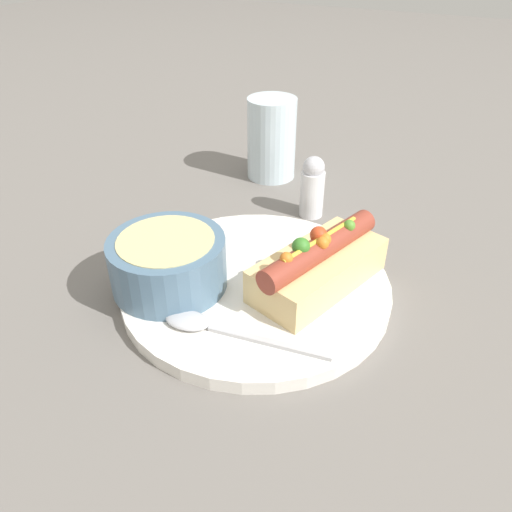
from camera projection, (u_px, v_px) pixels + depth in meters
name	position (u px, v px, depth m)	size (l,w,h in m)	color
ground_plane	(256.00, 291.00, 0.54)	(4.00, 4.00, 0.00)	slate
dinner_plate	(256.00, 286.00, 0.53)	(0.28, 0.28, 0.01)	white
hot_dog	(318.00, 264.00, 0.51)	(0.16, 0.11, 0.07)	#E5C17F
soup_bowl	(168.00, 260.00, 0.51)	(0.12, 0.12, 0.06)	slate
spoon	(204.00, 325.00, 0.46)	(0.04, 0.16, 0.01)	#B7B7BC
drinking_glass	(272.00, 139.00, 0.74)	(0.07, 0.07, 0.12)	silver
salt_shaker	(312.00, 187.00, 0.65)	(0.03, 0.03, 0.08)	silver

